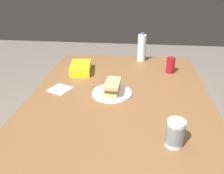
# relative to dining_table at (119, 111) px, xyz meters

# --- Properties ---
(dining_table) EXTENTS (1.70, 1.15, 0.77)m
(dining_table) POSITION_rel_dining_table_xyz_m (0.00, 0.00, 0.00)
(dining_table) COLOR brown
(dining_table) RESTS_ON ground_plane
(paper_plate) EXTENTS (0.26, 0.26, 0.01)m
(paper_plate) POSITION_rel_dining_table_xyz_m (-0.07, -0.05, 0.09)
(paper_plate) COLOR white
(paper_plate) RESTS_ON dining_table
(sandwich) EXTENTS (0.19, 0.10, 0.08)m
(sandwich) POSITION_rel_dining_table_xyz_m (-0.07, -0.05, 0.13)
(sandwich) COLOR #DBB26B
(sandwich) RESTS_ON paper_plate
(soda_can_red) EXTENTS (0.07, 0.07, 0.12)m
(soda_can_red) POSITION_rel_dining_table_xyz_m (-0.49, 0.36, 0.14)
(soda_can_red) COLOR maroon
(soda_can_red) RESTS_ON dining_table
(chip_bag) EXTENTS (0.25, 0.18, 0.07)m
(chip_bag) POSITION_rel_dining_table_xyz_m (-0.41, -0.34, 0.12)
(chip_bag) COLOR yellow
(chip_bag) RESTS_ON dining_table
(water_bottle_tall) EXTENTS (0.07, 0.07, 0.25)m
(water_bottle_tall) POSITION_rel_dining_table_xyz_m (-0.74, 0.14, 0.20)
(water_bottle_tall) COLOR silver
(water_bottle_tall) RESTS_ON dining_table
(plastic_cup_stack) EXTENTS (0.08, 0.08, 0.13)m
(plastic_cup_stack) POSITION_rel_dining_table_xyz_m (0.39, 0.29, 0.15)
(plastic_cup_stack) COLOR silver
(plastic_cup_stack) RESTS_ON dining_table
(paper_napkin) EXTENTS (0.17, 0.17, 0.01)m
(paper_napkin) POSITION_rel_dining_table_xyz_m (-0.10, -0.41, 0.08)
(paper_napkin) COLOR white
(paper_napkin) RESTS_ON dining_table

